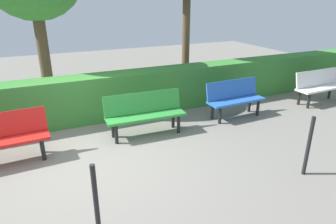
% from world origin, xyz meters
% --- Properties ---
extents(ground_plane, '(22.36, 22.36, 0.00)m').
position_xyz_m(ground_plane, '(0.00, 0.00, 0.00)').
color(ground_plane, gray).
extents(bench_white, '(1.50, 0.51, 0.86)m').
position_xyz_m(bench_white, '(-6.18, -0.58, 0.48)').
color(bench_white, white).
rests_on(bench_white, ground_plane).
extents(bench_blue, '(1.40, 0.50, 0.86)m').
position_xyz_m(bench_blue, '(-3.52, -0.68, 0.48)').
color(bench_blue, blue).
rests_on(bench_blue, ground_plane).
extents(bench_green, '(1.63, 0.54, 0.86)m').
position_xyz_m(bench_green, '(-1.28, -0.64, 0.48)').
color(bench_green, '#2D8C38').
rests_on(bench_green, ground_plane).
extents(bench_red, '(1.43, 0.53, 0.86)m').
position_xyz_m(bench_red, '(1.28, -0.57, 0.48)').
color(bench_red, red).
rests_on(bench_red, ground_plane).
extents(hedge_row, '(18.36, 0.62, 1.04)m').
position_xyz_m(hedge_row, '(-1.13, -1.84, 0.52)').
color(hedge_row, '#387F33').
rests_on(hedge_row, ground_plane).
extents(railing_post_mid, '(0.06, 0.06, 1.00)m').
position_xyz_m(railing_post_mid, '(-3.07, 1.84, 0.50)').
color(railing_post_mid, black).
rests_on(railing_post_mid, ground_plane).
extents(railing_post_far, '(0.06, 0.06, 1.00)m').
position_xyz_m(railing_post_far, '(0.23, 1.84, 0.50)').
color(railing_post_far, black).
rests_on(railing_post_far, ground_plane).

